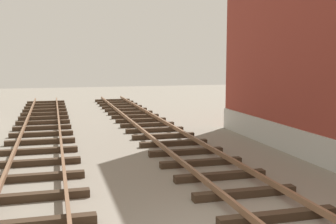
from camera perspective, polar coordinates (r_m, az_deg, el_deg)
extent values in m
cube|color=#38281C|center=(8.66, 14.72, -13.58)|extent=(2.50, 0.24, 0.18)
cube|color=#38281C|center=(9.87, 10.41, -10.82)|extent=(2.50, 0.24, 0.18)
cube|color=#38281C|center=(11.14, 7.12, -8.63)|extent=(2.50, 0.24, 0.18)
cube|color=#38281C|center=(12.46, 4.54, -6.88)|extent=(2.50, 0.24, 0.18)
cube|color=#38281C|center=(13.80, 2.47, -5.45)|extent=(2.50, 0.24, 0.18)
cube|color=#38281C|center=(15.16, 0.78, -4.28)|extent=(2.50, 0.24, 0.18)
cube|color=#38281C|center=(16.55, -0.63, -3.30)|extent=(2.50, 0.24, 0.18)
cube|color=#38281C|center=(17.94, -1.81, -2.46)|extent=(2.50, 0.24, 0.18)
cube|color=#38281C|center=(19.34, -2.83, -1.75)|extent=(2.50, 0.24, 0.18)
cube|color=#38281C|center=(20.75, -3.70, -1.13)|extent=(2.50, 0.24, 0.18)
cube|color=#38281C|center=(22.17, -4.47, -0.60)|extent=(2.50, 0.24, 0.18)
cube|color=#38281C|center=(23.59, -5.14, -0.12)|extent=(2.50, 0.24, 0.18)
cube|color=#38281C|center=(25.02, -5.73, 0.30)|extent=(2.50, 0.24, 0.18)
cube|color=#38281C|center=(26.45, -6.27, 0.67)|extent=(2.50, 0.24, 0.18)
cube|color=#38281C|center=(27.88, -6.74, 1.01)|extent=(2.50, 0.24, 0.18)
cube|color=#38281C|center=(29.32, -7.17, 1.31)|extent=(2.50, 0.24, 0.18)
cube|color=#38281C|center=(30.76, -7.56, 1.59)|extent=(2.50, 0.24, 0.18)
cube|color=brown|center=(8.42, 21.69, -13.33)|extent=(0.08, 49.64, 0.14)
cube|color=#38281C|center=(8.43, -18.42, -14.31)|extent=(2.50, 0.24, 0.18)
cube|color=#38281C|center=(9.94, -17.94, -10.94)|extent=(2.50, 0.24, 0.18)
cube|color=#38281C|center=(11.47, -17.60, -8.46)|extent=(2.50, 0.24, 0.18)
cube|color=#38281C|center=(13.02, -17.34, -6.57)|extent=(2.50, 0.24, 0.18)
cube|color=#38281C|center=(14.58, -17.13, -5.09)|extent=(2.50, 0.24, 0.18)
cube|color=#38281C|center=(16.15, -16.97, -3.89)|extent=(2.50, 0.24, 0.18)
cube|color=#38281C|center=(17.72, -16.84, -2.90)|extent=(2.50, 0.24, 0.18)
cube|color=#38281C|center=(19.30, -16.72, -2.08)|extent=(2.50, 0.24, 0.18)
cube|color=#38281C|center=(20.88, -16.63, -1.38)|extent=(2.50, 0.24, 0.18)
cube|color=#38281C|center=(22.46, -16.55, -0.78)|extent=(2.50, 0.24, 0.18)
cube|color=#38281C|center=(24.05, -16.48, -0.25)|extent=(2.50, 0.24, 0.18)
cube|color=#38281C|center=(25.64, -16.41, 0.20)|extent=(2.50, 0.24, 0.18)
cube|color=#38281C|center=(27.23, -16.36, 0.61)|extent=(2.50, 0.24, 0.18)
cube|color=#38281C|center=(28.82, -16.31, 0.97)|extent=(2.50, 0.24, 0.18)
cube|color=#38281C|center=(30.41, -16.27, 1.29)|extent=(2.50, 0.24, 0.18)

